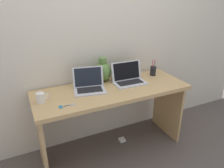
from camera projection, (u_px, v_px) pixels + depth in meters
The scene contains 10 objects.
ground_plane at pixel (112, 147), 2.50m from camera, with size 6.00×6.00×0.00m, color #564C47.
back_wall at pixel (99, 39), 2.30m from camera, with size 4.40×0.04×2.40m, color beige.
desk at pixel (112, 102), 2.26m from camera, with size 1.59×0.59×0.75m.
laptop_left at pixel (89, 84), 2.15m from camera, with size 0.35×0.29×0.22m.
laptop_right at pixel (128, 77), 2.33m from camera, with size 0.35×0.24×0.22m.
green_vase at pixel (103, 71), 2.35m from camera, with size 0.19×0.19×0.26m.
coffee_mug at pixel (41, 98), 1.90m from camera, with size 0.11×0.08×0.09m.
pen_cup at pixel (153, 71), 2.52m from camera, with size 0.07×0.07×0.19m.
scissors at pixel (64, 106), 1.85m from camera, with size 0.15×0.05×0.01m.
power_brick at pixel (122, 140), 2.60m from camera, with size 0.07×0.07×0.03m, color white.
Camera 1 is at (-0.85, -1.81, 1.68)m, focal length 34.37 mm.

